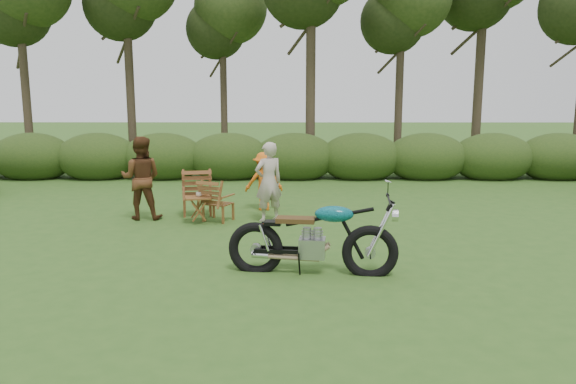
{
  "coord_description": "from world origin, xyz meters",
  "views": [
    {
      "loc": [
        -0.12,
        -7.94,
        2.63
      ],
      "look_at": [
        -0.17,
        1.62,
        0.9
      ],
      "focal_mm": 35.0,
      "sensor_mm": 36.0,
      "label": 1
    }
  ],
  "objects_px": {
    "side_table": "(198,210)",
    "adult_b": "(143,219)",
    "motorcycle": "(312,273)",
    "child": "(264,210)",
    "cup": "(199,194)",
    "adult_a": "(269,221)",
    "lawn_chair_right": "(218,221)",
    "lawn_chair_left": "(198,214)"
  },
  "relations": [
    {
      "from": "adult_b",
      "to": "adult_a",
      "type": "bearing_deg",
      "value": 174.51
    },
    {
      "from": "motorcycle",
      "to": "adult_a",
      "type": "bearing_deg",
      "value": 109.44
    },
    {
      "from": "child",
      "to": "lawn_chair_right",
      "type": "bearing_deg",
      "value": 44.24
    },
    {
      "from": "lawn_chair_right",
      "to": "cup",
      "type": "bearing_deg",
      "value": 50.41
    },
    {
      "from": "motorcycle",
      "to": "child",
      "type": "xyz_separation_m",
      "value": [
        -0.91,
        4.43,
        0.0
      ]
    },
    {
      "from": "lawn_chair_left",
      "to": "child",
      "type": "distance_m",
      "value": 1.5
    },
    {
      "from": "motorcycle",
      "to": "side_table",
      "type": "height_order",
      "value": "motorcycle"
    },
    {
      "from": "side_table",
      "to": "adult_a",
      "type": "xyz_separation_m",
      "value": [
        1.41,
        0.17,
        -0.27
      ]
    },
    {
      "from": "cup",
      "to": "adult_b",
      "type": "relative_size",
      "value": 0.07
    },
    {
      "from": "adult_a",
      "to": "lawn_chair_right",
      "type": "bearing_deg",
      "value": -28.75
    },
    {
      "from": "lawn_chair_right",
      "to": "adult_b",
      "type": "distance_m",
      "value": 1.61
    },
    {
      "from": "cup",
      "to": "adult_b",
      "type": "height_order",
      "value": "adult_b"
    },
    {
      "from": "lawn_chair_left",
      "to": "adult_b",
      "type": "distance_m",
      "value": 1.15
    },
    {
      "from": "motorcycle",
      "to": "lawn_chair_right",
      "type": "relative_size",
      "value": 2.71
    },
    {
      "from": "cup",
      "to": "adult_a",
      "type": "bearing_deg",
      "value": 6.25
    },
    {
      "from": "lawn_chair_left",
      "to": "adult_a",
      "type": "bearing_deg",
      "value": 148.58
    },
    {
      "from": "adult_b",
      "to": "cup",
      "type": "bearing_deg",
      "value": 162.97
    },
    {
      "from": "lawn_chair_right",
      "to": "adult_b",
      "type": "xyz_separation_m",
      "value": [
        -1.6,
        0.18,
        0.0
      ]
    },
    {
      "from": "cup",
      "to": "adult_a",
      "type": "height_order",
      "value": "adult_a"
    },
    {
      "from": "child",
      "to": "adult_b",
      "type": "bearing_deg",
      "value": 13.33
    },
    {
      "from": "adult_b",
      "to": "lawn_chair_right",
      "type": "bearing_deg",
      "value": 172.38
    },
    {
      "from": "lawn_chair_right",
      "to": "child",
      "type": "height_order",
      "value": "child"
    },
    {
      "from": "adult_a",
      "to": "lawn_chair_left",
      "type": "bearing_deg",
      "value": -49.04
    },
    {
      "from": "motorcycle",
      "to": "lawn_chair_right",
      "type": "bearing_deg",
      "value": 124.81
    },
    {
      "from": "lawn_chair_left",
      "to": "cup",
      "type": "relative_size",
      "value": 8.06
    },
    {
      "from": "adult_b",
      "to": "child",
      "type": "height_order",
      "value": "adult_b"
    },
    {
      "from": "cup",
      "to": "adult_a",
      "type": "xyz_separation_m",
      "value": [
        1.39,
        0.15,
        -0.59
      ]
    },
    {
      "from": "lawn_chair_right",
      "to": "adult_a",
      "type": "distance_m",
      "value": 1.04
    },
    {
      "from": "motorcycle",
      "to": "child",
      "type": "bearing_deg",
      "value": 108.1
    },
    {
      "from": "lawn_chair_right",
      "to": "side_table",
      "type": "relative_size",
      "value": 1.61
    },
    {
      "from": "motorcycle",
      "to": "adult_b",
      "type": "distance_m",
      "value": 4.89
    },
    {
      "from": "side_table",
      "to": "motorcycle",
      "type": "bearing_deg",
      "value": -55.31
    },
    {
      "from": "motorcycle",
      "to": "adult_b",
      "type": "bearing_deg",
      "value": 140.5
    },
    {
      "from": "child",
      "to": "adult_a",
      "type": "bearing_deg",
      "value": 90.76
    },
    {
      "from": "side_table",
      "to": "cup",
      "type": "height_order",
      "value": "cup"
    },
    {
      "from": "lawn_chair_right",
      "to": "cup",
      "type": "xyz_separation_m",
      "value": [
        -0.36,
        -0.17,
        0.59
      ]
    },
    {
      "from": "lawn_chair_left",
      "to": "side_table",
      "type": "distance_m",
      "value": 0.84
    },
    {
      "from": "adult_a",
      "to": "child",
      "type": "xyz_separation_m",
      "value": [
        -0.15,
        1.12,
        0.0
      ]
    },
    {
      "from": "adult_a",
      "to": "side_table",
      "type": "bearing_deg",
      "value": -20.67
    },
    {
      "from": "side_table",
      "to": "adult_b",
      "type": "height_order",
      "value": "adult_b"
    },
    {
      "from": "side_table",
      "to": "cup",
      "type": "relative_size",
      "value": 4.29
    },
    {
      "from": "lawn_chair_right",
      "to": "adult_a",
      "type": "bearing_deg",
      "value": -156.45
    }
  ]
}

